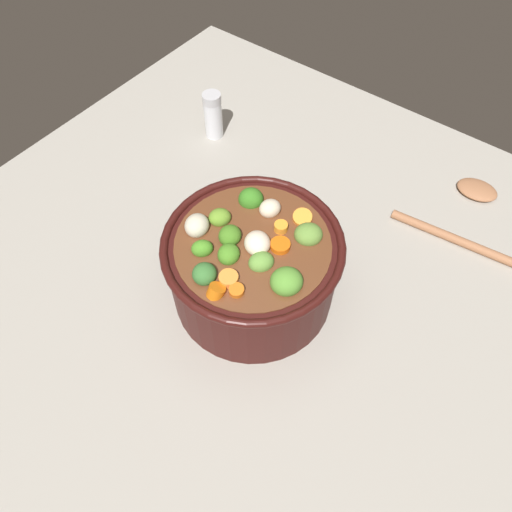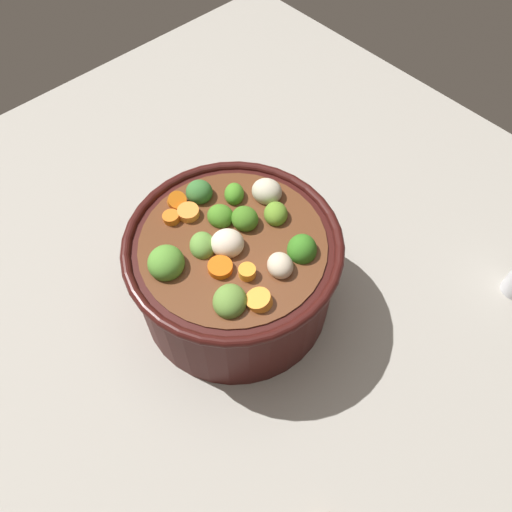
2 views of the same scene
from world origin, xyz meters
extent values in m
plane|color=#9E998E|center=(0.00, 0.00, 0.00)|extent=(1.10, 1.10, 0.00)
cylinder|color=#38110F|center=(0.00, 0.00, 0.06)|extent=(0.24, 0.24, 0.12)
torus|color=#38110F|center=(0.00, 0.00, 0.12)|extent=(0.26, 0.26, 0.01)
cylinder|color=brown|center=(0.00, 0.00, 0.07)|extent=(0.22, 0.22, 0.12)
ellipsoid|color=olive|center=(-0.06, 0.01, 0.13)|extent=(0.04, 0.04, 0.02)
ellipsoid|color=#63963D|center=(0.03, -0.02, 0.13)|extent=(0.04, 0.05, 0.03)
ellipsoid|color=#498C25|center=(-0.05, -0.05, 0.13)|extent=(0.04, 0.04, 0.02)
ellipsoid|color=#367920|center=(-0.05, 0.06, 0.13)|extent=(0.05, 0.05, 0.04)
ellipsoid|color=#478423|center=(-0.01, -0.04, 0.13)|extent=(0.04, 0.04, 0.03)
ellipsoid|color=#437920|center=(-0.03, -0.01, 0.13)|extent=(0.03, 0.03, 0.03)
ellipsoid|color=#387132|center=(-0.02, -0.08, 0.13)|extent=(0.05, 0.05, 0.03)
ellipsoid|color=olive|center=(0.05, 0.06, 0.13)|extent=(0.05, 0.05, 0.03)
ellipsoid|color=#559332|center=(0.07, -0.03, 0.13)|extent=(0.06, 0.06, 0.03)
cylinder|color=orange|center=(0.03, -0.07, 0.13)|extent=(0.03, 0.03, 0.01)
cylinder|color=orange|center=(0.03, 0.08, 0.13)|extent=(0.04, 0.04, 0.02)
cylinder|color=orange|center=(0.01, -0.09, 0.13)|extent=(0.03, 0.03, 0.02)
cylinder|color=orange|center=(0.02, 0.04, 0.13)|extent=(0.03, 0.03, 0.02)
cylinder|color=orange|center=(0.03, 0.02, 0.13)|extent=(0.03, 0.03, 0.01)
cylinder|color=orange|center=(0.01, -0.07, 0.13)|extent=(0.03, 0.03, 0.01)
ellipsoid|color=beige|center=(-0.02, 0.06, 0.13)|extent=(0.04, 0.04, 0.03)
ellipsoid|color=beige|center=(0.01, 0.00, 0.13)|extent=(0.05, 0.05, 0.03)
ellipsoid|color=beige|center=(-0.08, -0.03, 0.13)|extent=(0.04, 0.05, 0.03)
camera|label=1|loc=(0.25, -0.32, 0.66)|focal=34.56mm
camera|label=2|loc=(0.21, 0.27, 0.60)|focal=35.87mm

